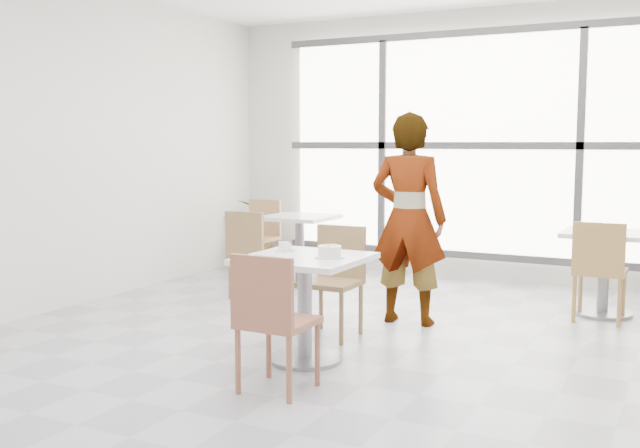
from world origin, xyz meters
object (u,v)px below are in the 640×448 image
at_px(bg_table_right, 604,261).
at_px(bg_chair_right_near, 599,265).
at_px(person, 408,219).
at_px(bg_chair_left_far, 260,232).
at_px(bg_table_left, 300,240).
at_px(plant_left, 256,232).
at_px(chair_far, 335,273).
at_px(chair_near, 271,314).
at_px(bg_chair_left_near, 251,248).
at_px(main_table, 305,288).
at_px(oatmeal_bowl, 330,251).
at_px(coffee_cup, 284,247).

relative_size(bg_table_right, bg_chair_right_near, 0.86).
bearing_deg(person, bg_chair_left_far, -34.59).
distance_m(bg_table_left, plant_left, 1.39).
relative_size(bg_chair_left_far, plant_left, 1.04).
distance_m(chair_far, plant_left, 3.49).
height_order(chair_near, person, person).
bearing_deg(bg_chair_left_far, bg_table_left, -23.98).
bearing_deg(bg_chair_left_near, person, 173.00).
distance_m(main_table, chair_far, 0.76).
relative_size(chair_far, oatmeal_bowl, 4.14).
height_order(oatmeal_bowl, bg_table_right, oatmeal_bowl).
distance_m(chair_far, coffee_cup, 0.70).
bearing_deg(bg_table_left, chair_near, -63.92).
distance_m(coffee_cup, person, 1.35).
xyz_separation_m(chair_near, coffee_cup, (-0.38, 0.81, 0.28)).
relative_size(main_table, bg_table_left, 1.07).
bearing_deg(bg_chair_left_far, chair_near, -57.12).
height_order(coffee_cup, bg_table_right, coffee_cup).
height_order(main_table, bg_chair_left_near, bg_chair_left_near).
relative_size(main_table, coffee_cup, 5.03).
xyz_separation_m(main_table, oatmeal_bowl, (0.19, 0.01, 0.27)).
distance_m(oatmeal_bowl, bg_chair_left_near, 2.30).
bearing_deg(plant_left, coffee_cup, -54.71).
distance_m(main_table, plant_left, 4.15).
bearing_deg(main_table, chair_far, 99.91).
bearing_deg(bg_chair_left_far, main_table, -52.90).
bearing_deg(bg_chair_left_near, bg_table_right, -164.57).
height_order(main_table, bg_table_right, same).
bearing_deg(person, bg_table_left, -37.21).
height_order(main_table, oatmeal_bowl, oatmeal_bowl).
height_order(chair_near, oatmeal_bowl, chair_near).
distance_m(bg_chair_right_near, plant_left, 4.35).
xyz_separation_m(chair_far, bg_chair_left_near, (-1.34, 0.84, 0.00)).
bearing_deg(chair_far, bg_chair_left_near, 148.00).
height_order(main_table, person, person).
height_order(bg_table_left, bg_chair_left_near, bg_chair_left_near).
bearing_deg(bg_table_left, person, -33.41).
height_order(bg_table_right, bg_chair_left_far, bg_chair_left_far).
xyz_separation_m(person, bg_chair_left_near, (-1.72, 0.21, -0.39)).
xyz_separation_m(main_table, chair_near, (0.14, -0.69, -0.02)).
height_order(chair_far, coffee_cup, chair_far).
bearing_deg(chair_far, main_table, -80.09).
xyz_separation_m(main_table, plant_left, (-2.50, 3.32, -0.11)).
bearing_deg(main_table, oatmeal_bowl, 3.49).
distance_m(oatmeal_bowl, coffee_cup, 0.43).
bearing_deg(oatmeal_bowl, bg_table_right, 58.36).
bearing_deg(chair_near, oatmeal_bowl, -93.64).
distance_m(bg_table_right, plant_left, 4.28).
height_order(main_table, bg_chair_right_near, bg_chair_right_near).
bearing_deg(main_table, chair_near, -78.34).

